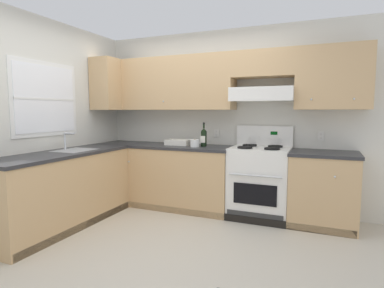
{
  "coord_description": "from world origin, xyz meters",
  "views": [
    {
      "loc": [
        1.65,
        -2.84,
        1.4
      ],
      "look_at": [
        0.16,
        0.7,
        1.0
      ],
      "focal_mm": 29.5,
      "sensor_mm": 36.0,
      "label": 1
    }
  ],
  "objects_px": {
    "wine_bottle": "(204,137)",
    "paper_towel_roll": "(195,143)",
    "bowl": "(178,143)",
    "stove": "(260,182)"
  },
  "relations": [
    {
      "from": "bowl",
      "to": "paper_towel_roll",
      "type": "xyz_separation_m",
      "value": [
        0.31,
        -0.13,
        0.02
      ]
    },
    {
      "from": "stove",
      "to": "bowl",
      "type": "height_order",
      "value": "stove"
    },
    {
      "from": "paper_towel_roll",
      "to": "bowl",
      "type": "bearing_deg",
      "value": 157.29
    },
    {
      "from": "bowl",
      "to": "wine_bottle",
      "type": "bearing_deg",
      "value": -5.77
    },
    {
      "from": "stove",
      "to": "paper_towel_roll",
      "type": "distance_m",
      "value": 1.01
    },
    {
      "from": "bowl",
      "to": "paper_towel_roll",
      "type": "relative_size",
      "value": 2.76
    },
    {
      "from": "stove",
      "to": "bowl",
      "type": "xyz_separation_m",
      "value": [
        -1.19,
        0.04,
        0.46
      ]
    },
    {
      "from": "wine_bottle",
      "to": "paper_towel_roll",
      "type": "relative_size",
      "value": 2.66
    },
    {
      "from": "stove",
      "to": "paper_towel_roll",
      "type": "bearing_deg",
      "value": -174.11
    },
    {
      "from": "wine_bottle",
      "to": "bowl",
      "type": "distance_m",
      "value": 0.43
    }
  ]
}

